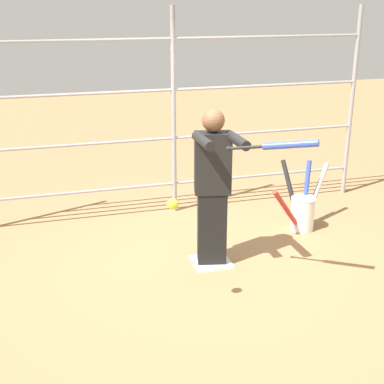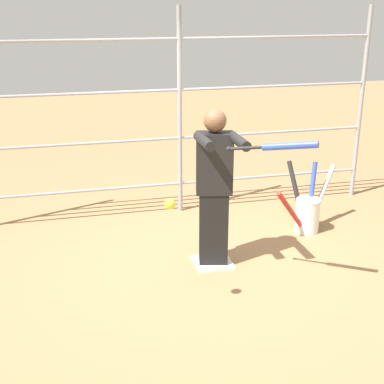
{
  "view_description": "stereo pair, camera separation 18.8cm",
  "coord_description": "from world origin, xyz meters",
  "px_view_note": "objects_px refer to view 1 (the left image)",
  "views": [
    {
      "loc": [
        1.67,
        4.97,
        2.71
      ],
      "look_at": [
        0.32,
        0.36,
        0.98
      ],
      "focal_mm": 50.0,
      "sensor_mm": 36.0,
      "label": 1
    },
    {
      "loc": [
        1.49,
        5.02,
        2.71
      ],
      "look_at": [
        0.32,
        0.36,
        0.98
      ],
      "focal_mm": 50.0,
      "sensor_mm": 36.0,
      "label": 2
    }
  ],
  "objects_px": {
    "softball_in_flight": "(173,204)",
    "bat_bucket": "(302,209)",
    "batter": "(213,184)",
    "baseball_bat_swinging": "(282,145)"
  },
  "relations": [
    {
      "from": "baseball_bat_swinging",
      "to": "bat_bucket",
      "type": "height_order",
      "value": "baseball_bat_swinging"
    },
    {
      "from": "batter",
      "to": "bat_bucket",
      "type": "xyz_separation_m",
      "value": [
        -1.37,
        -0.59,
        -0.66
      ]
    },
    {
      "from": "batter",
      "to": "softball_in_flight",
      "type": "bearing_deg",
      "value": 53.29
    },
    {
      "from": "baseball_bat_swinging",
      "to": "softball_in_flight",
      "type": "relative_size",
      "value": 7.2
    },
    {
      "from": "bat_bucket",
      "to": "baseball_bat_swinging",
      "type": "bearing_deg",
      "value": 53.9
    },
    {
      "from": "bat_bucket",
      "to": "batter",
      "type": "bearing_deg",
      "value": 23.3
    },
    {
      "from": "batter",
      "to": "baseball_bat_swinging",
      "type": "distance_m",
      "value": 1.02
    },
    {
      "from": "softball_in_flight",
      "to": "bat_bucket",
      "type": "relative_size",
      "value": 0.09
    },
    {
      "from": "batter",
      "to": "baseball_bat_swinging",
      "type": "height_order",
      "value": "batter"
    },
    {
      "from": "softball_in_flight",
      "to": "bat_bucket",
      "type": "distance_m",
      "value": 2.63
    }
  ]
}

